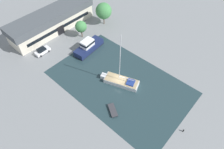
{
  "coord_description": "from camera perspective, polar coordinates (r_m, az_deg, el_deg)",
  "views": [
    {
      "loc": [
        -24.04,
        -19.16,
        37.74
      ],
      "look_at": [
        0.0,
        2.48,
        1.0
      ],
      "focal_mm": 32.0,
      "sensor_mm": 36.0,
      "label": 1
    }
  ],
  "objects": [
    {
      "name": "small_dinghy",
      "position": [
        43.8,
        0.2,
        -10.2
      ],
      "size": [
        2.89,
        3.6,
        0.49
      ],
      "rotation": [
        0.0,
        0.0,
        5.75
      ],
      "color": "#23282D",
      "rests_on": "water_canal"
    },
    {
      "name": "ground_plane",
      "position": [
        48.67,
        2.18,
        -2.25
      ],
      "size": [
        440.0,
        440.0,
        0.0
      ],
      "primitive_type": "plane",
      "color": "gray"
    },
    {
      "name": "mooring_bollard",
      "position": [
        43.83,
        19.76,
        -14.83
      ],
      "size": [
        0.26,
        0.26,
        0.74
      ],
      "color": "black",
      "rests_on": "ground"
    },
    {
      "name": "quay_tree_near_building",
      "position": [
        60.08,
        -8.88,
        13.36
      ],
      "size": [
        3.4,
        3.4,
        5.27
      ],
      "color": "brown",
      "rests_on": "ground"
    },
    {
      "name": "motor_cruiser",
      "position": [
        56.38,
        -6.73,
        7.97
      ],
      "size": [
        9.55,
        4.09,
        3.56
      ],
      "rotation": [
        0.0,
        0.0,
        1.66
      ],
      "color": "#19234C",
      "rests_on": "water_canal"
    },
    {
      "name": "sailboat_moored",
      "position": [
        48.02,
        2.53,
        -1.9
      ],
      "size": [
        5.56,
        9.55,
        14.31
      ],
      "rotation": [
        0.0,
        0.0,
        0.35
      ],
      "color": "silver",
      "rests_on": "water_canal"
    },
    {
      "name": "parked_car",
      "position": [
        58.55,
        -19.3,
        6.4
      ],
      "size": [
        4.28,
        1.87,
        1.66
      ],
      "rotation": [
        0.0,
        0.0,
        4.73
      ],
      "color": "silver",
      "rests_on": "ground"
    },
    {
      "name": "quay_tree_by_water",
      "position": [
        64.6,
        -2.41,
        17.68
      ],
      "size": [
        5.0,
        5.0,
        7.05
      ],
      "color": "brown",
      "rests_on": "ground"
    },
    {
      "name": "warehouse_building",
      "position": [
        65.32,
        -16.7,
        14.49
      ],
      "size": [
        27.52,
        7.55,
        6.06
      ],
      "rotation": [
        0.0,
        0.0,
        0.0
      ],
      "color": "beige",
      "rests_on": "ground"
    },
    {
      "name": "water_canal",
      "position": [
        48.67,
        2.18,
        -2.24
      ],
      "size": [
        20.87,
        33.13,
        0.01
      ],
      "primitive_type": "cube",
      "color": "#23383D",
      "rests_on": "ground"
    }
  ]
}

